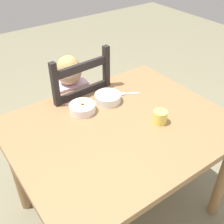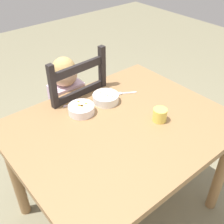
{
  "view_description": "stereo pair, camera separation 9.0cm",
  "coord_description": "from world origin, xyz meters",
  "px_view_note": "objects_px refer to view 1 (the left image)",
  "views": [
    {
      "loc": [
        -0.75,
        -0.96,
        1.74
      ],
      "look_at": [
        -0.01,
        0.07,
        0.82
      ],
      "focal_mm": 44.56,
      "sensor_mm": 36.0,
      "label": 1
    },
    {
      "loc": [
        -0.82,
        -0.9,
        1.74
      ],
      "look_at": [
        -0.01,
        0.07,
        0.82
      ],
      "focal_mm": 44.56,
      "sensor_mm": 36.0,
      "label": 2
    }
  ],
  "objects_px": {
    "dining_table": "(120,140)",
    "bowl_of_carrots": "(82,108)",
    "dining_chair": "(75,118)",
    "child_figure": "(74,101)",
    "drinking_cup": "(160,117)",
    "spoon": "(125,94)",
    "bowl_of_peas": "(108,98)"
  },
  "relations": [
    {
      "from": "dining_table",
      "to": "bowl_of_carrots",
      "type": "xyz_separation_m",
      "value": [
        -0.1,
        0.23,
        0.14
      ]
    },
    {
      "from": "drinking_cup",
      "to": "bowl_of_carrots",
      "type": "bearing_deg",
      "value": 130.93
    },
    {
      "from": "dining_table",
      "to": "dining_chair",
      "type": "bearing_deg",
      "value": 91.12
    },
    {
      "from": "child_figure",
      "to": "drinking_cup",
      "type": "bearing_deg",
      "value": -71.99
    },
    {
      "from": "dining_chair",
      "to": "bowl_of_carrots",
      "type": "xyz_separation_m",
      "value": [
        -0.09,
        -0.3,
        0.3
      ]
    },
    {
      "from": "dining_table",
      "to": "bowl_of_carrots",
      "type": "bearing_deg",
      "value": 114.22
    },
    {
      "from": "child_figure",
      "to": "bowl_of_carrots",
      "type": "xyz_separation_m",
      "value": [
        -0.09,
        -0.29,
        0.15
      ]
    },
    {
      "from": "spoon",
      "to": "dining_table",
      "type": "bearing_deg",
      "value": -132.92
    },
    {
      "from": "child_figure",
      "to": "bowl_of_carrots",
      "type": "height_order",
      "value": "child_figure"
    },
    {
      "from": "dining_table",
      "to": "drinking_cup",
      "type": "bearing_deg",
      "value": -29.79
    },
    {
      "from": "bowl_of_peas",
      "to": "spoon",
      "type": "xyz_separation_m",
      "value": [
        0.14,
        0.0,
        -0.02
      ]
    },
    {
      "from": "bowl_of_peas",
      "to": "spoon",
      "type": "bearing_deg",
      "value": 1.44
    },
    {
      "from": "dining_chair",
      "to": "spoon",
      "type": "xyz_separation_m",
      "value": [
        0.23,
        -0.29,
        0.28
      ]
    },
    {
      "from": "child_figure",
      "to": "drinking_cup",
      "type": "height_order",
      "value": "child_figure"
    },
    {
      "from": "child_figure",
      "to": "bowl_of_peas",
      "type": "distance_m",
      "value": 0.34
    },
    {
      "from": "bowl_of_carrots",
      "to": "spoon",
      "type": "distance_m",
      "value": 0.33
    },
    {
      "from": "dining_chair",
      "to": "spoon",
      "type": "distance_m",
      "value": 0.47
    },
    {
      "from": "dining_table",
      "to": "dining_chair",
      "type": "relative_size",
      "value": 1.14
    },
    {
      "from": "bowl_of_peas",
      "to": "dining_table",
      "type": "bearing_deg",
      "value": -108.62
    },
    {
      "from": "dining_chair",
      "to": "drinking_cup",
      "type": "bearing_deg",
      "value": -72.31
    },
    {
      "from": "bowl_of_peas",
      "to": "dining_chair",
      "type": "bearing_deg",
      "value": 106.77
    },
    {
      "from": "child_figure",
      "to": "bowl_of_carrots",
      "type": "bearing_deg",
      "value": -107.47
    },
    {
      "from": "dining_chair",
      "to": "spoon",
      "type": "relative_size",
      "value": 8.17
    },
    {
      "from": "bowl_of_peas",
      "to": "drinking_cup",
      "type": "bearing_deg",
      "value": -71.54
    },
    {
      "from": "child_figure",
      "to": "spoon",
      "type": "relative_size",
      "value": 7.61
    },
    {
      "from": "drinking_cup",
      "to": "dining_chair",
      "type": "bearing_deg",
      "value": 107.69
    },
    {
      "from": "dining_table",
      "to": "drinking_cup",
      "type": "height_order",
      "value": "drinking_cup"
    },
    {
      "from": "child_figure",
      "to": "spoon",
      "type": "xyz_separation_m",
      "value": [
        0.23,
        -0.29,
        0.12
      ]
    },
    {
      "from": "dining_table",
      "to": "dining_chair",
      "type": "xyz_separation_m",
      "value": [
        -0.01,
        0.53,
        -0.17
      ]
    },
    {
      "from": "dining_table",
      "to": "child_figure",
      "type": "distance_m",
      "value": 0.53
    },
    {
      "from": "dining_table",
      "to": "child_figure",
      "type": "relative_size",
      "value": 1.23
    },
    {
      "from": "spoon",
      "to": "drinking_cup",
      "type": "height_order",
      "value": "drinking_cup"
    }
  ]
}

